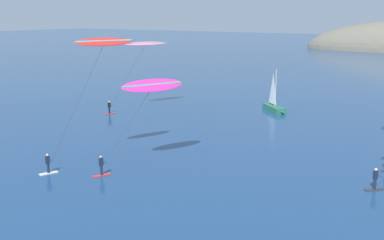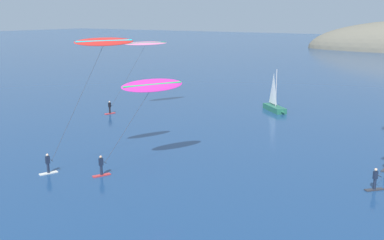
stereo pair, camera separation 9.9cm
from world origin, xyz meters
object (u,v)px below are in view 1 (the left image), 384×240
object	(u,v)px
sailboat_near	(275,107)
kitesurfer_magenta	(149,91)
kitesurfer_pink	(143,48)
kitesurfer_red	(99,53)

from	to	relation	value
sailboat_near	kitesurfer_magenta	xyz separation A→B (m)	(1.15, -28.11, 5.95)
kitesurfer_pink	kitesurfer_magenta	size ratio (longest dim) A/B	1.13
sailboat_near	kitesurfer_pink	bearing A→B (deg)	-149.69
kitesurfer_pink	kitesurfer_magenta	distance (m)	25.34
kitesurfer_red	kitesurfer_magenta	distance (m)	5.30
kitesurfer_pink	kitesurfer_magenta	world-z (taller)	kitesurfer_pink
kitesurfer_magenta	kitesurfer_red	bearing A→B (deg)	-158.46
sailboat_near	kitesurfer_red	size ratio (longest dim) A/B	0.52
kitesurfer_red	kitesurfer_pink	xyz separation A→B (m)	(-12.52, 20.70, -1.29)
sailboat_near	kitesurfer_red	distance (m)	31.16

